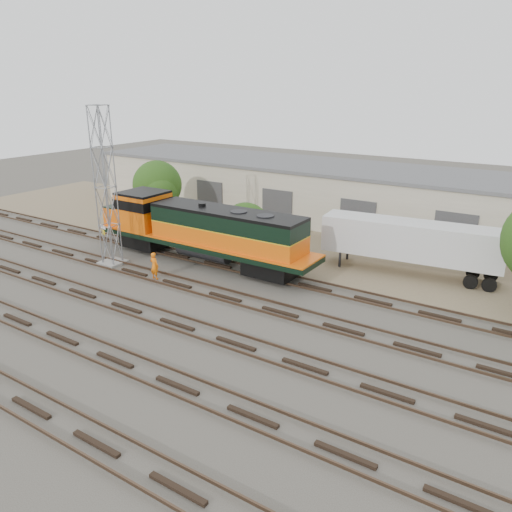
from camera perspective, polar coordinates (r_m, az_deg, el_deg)
The scene contains 11 objects.
ground at distance 30.40m, azimuth -5.24°, elevation -5.76°, with size 140.00×140.00×0.00m, color #47423A.
dirt_strip at distance 42.37m, azimuth 7.33°, elevation 1.45°, with size 80.00×16.00×0.02m, color #726047.
tracks at distance 28.32m, azimuth -9.01°, elevation -7.71°, with size 80.00×20.40×0.28m.
warehouse at distance 48.78m, azimuth 11.66°, elevation 6.76°, with size 58.40×10.40×5.30m.
locomotive at distance 37.22m, azimuth -6.47°, elevation 3.06°, with size 18.52×3.25×4.45m.
signal_tower at distance 37.34m, azimuth -16.78°, elevation 7.17°, with size 1.68×1.68×11.39m.
sign_post at distance 40.67m, azimuth -17.04°, elevation 2.44°, with size 0.94×0.33×2.38m.
worker at distance 34.80m, azimuth -11.54°, elevation -1.10°, with size 0.70×0.46×1.91m, color orange.
semi_trailer at distance 36.23m, azimuth 17.68°, elevation 1.52°, with size 12.37×3.72×3.75m.
tree_west at distance 48.11m, azimuth -11.14°, elevation 7.77°, with size 4.82×4.59×6.01m.
tree_mid at distance 39.83m, azimuth -1.09°, elevation 3.00°, with size 4.29×4.09×4.09m.
Camera 1 is at (17.28, -21.53, 12.73)m, focal length 35.00 mm.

